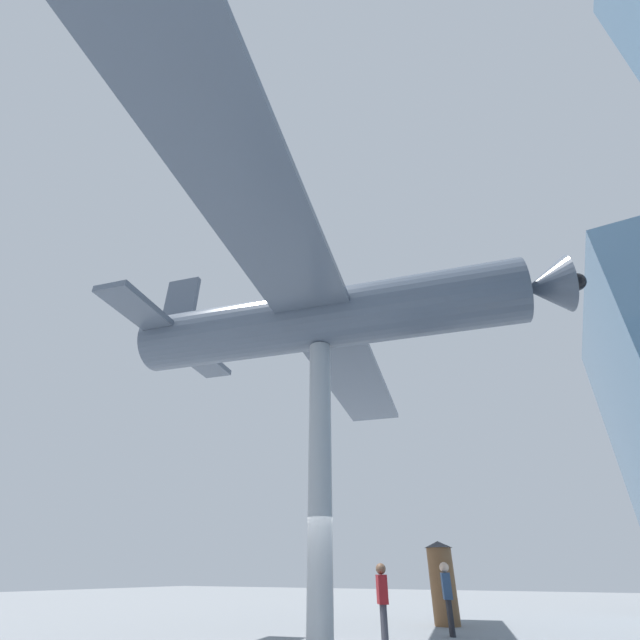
{
  "coord_description": "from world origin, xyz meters",
  "views": [
    {
      "loc": [
        9.21,
        4.72,
        1.45
      ],
      "look_at": [
        0.0,
        0.0,
        7.58
      ],
      "focal_mm": 24.0,
      "sensor_mm": 36.0,
      "label": 1
    }
  ],
  "objects_px": {
    "info_kiosk": "(442,581)",
    "support_pylon_central": "(320,476)",
    "suspended_airplane": "(325,319)",
    "visitor_second": "(447,592)",
    "visitor_person": "(382,597)"
  },
  "relations": [
    {
      "from": "support_pylon_central",
      "to": "info_kiosk",
      "type": "relative_size",
      "value": 2.83
    },
    {
      "from": "info_kiosk",
      "to": "visitor_second",
      "type": "bearing_deg",
      "value": 15.37
    },
    {
      "from": "visitor_second",
      "to": "info_kiosk",
      "type": "distance_m",
      "value": 2.66
    },
    {
      "from": "suspended_airplane",
      "to": "visitor_second",
      "type": "bearing_deg",
      "value": 152.77
    },
    {
      "from": "suspended_airplane",
      "to": "visitor_person",
      "type": "relative_size",
      "value": 11.09
    },
    {
      "from": "visitor_person",
      "to": "info_kiosk",
      "type": "distance_m",
      "value": 4.82
    },
    {
      "from": "visitor_second",
      "to": "info_kiosk",
      "type": "xyz_separation_m",
      "value": [
        -2.55,
        -0.7,
        0.24
      ]
    },
    {
      "from": "visitor_second",
      "to": "info_kiosk",
      "type": "bearing_deg",
      "value": -3.94
    },
    {
      "from": "info_kiosk",
      "to": "support_pylon_central",
      "type": "bearing_deg",
      "value": -6.28
    },
    {
      "from": "suspended_airplane",
      "to": "info_kiosk",
      "type": "relative_size",
      "value": 7.72
    },
    {
      "from": "suspended_airplane",
      "to": "info_kiosk",
      "type": "bearing_deg",
      "value": 163.79
    },
    {
      "from": "visitor_person",
      "to": "visitor_second",
      "type": "bearing_deg",
      "value": -54.93
    },
    {
      "from": "suspended_airplane",
      "to": "visitor_person",
      "type": "height_order",
      "value": "suspended_airplane"
    },
    {
      "from": "support_pylon_central",
      "to": "visitor_second",
      "type": "height_order",
      "value": "support_pylon_central"
    },
    {
      "from": "visitor_second",
      "to": "info_kiosk",
      "type": "relative_size",
      "value": 0.72
    }
  ]
}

